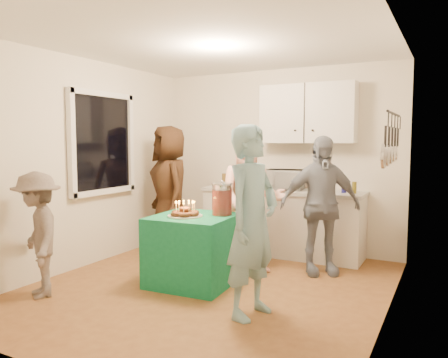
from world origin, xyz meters
The scene contains 19 objects.
floor centered at (0.00, 0.00, 0.00)m, with size 4.00×4.00×0.00m, color brown.
ceiling centered at (0.00, 0.00, 2.60)m, with size 4.00×4.00×0.00m, color white.
back_wall centered at (0.00, 2.00, 1.30)m, with size 3.60×3.60×0.00m, color silver.
left_wall centered at (-1.80, 0.00, 1.30)m, with size 4.00×4.00×0.00m, color silver.
right_wall centered at (1.80, 0.00, 1.30)m, with size 4.00×4.00×0.00m, color silver.
window_night centered at (-1.77, 0.30, 1.55)m, with size 0.04×1.00×1.20m, color black.
counter centered at (0.20, 1.70, 0.43)m, with size 2.20×0.58×0.86m, color white.
countertop centered at (0.20, 1.70, 0.89)m, with size 2.24×0.62×0.05m, color beige.
upper_cabinet centered at (0.50, 1.85, 1.95)m, with size 1.30×0.30×0.80m, color white.
pot_rack centered at (1.72, 0.70, 1.60)m, with size 0.12×1.00×0.60m, color black.
microwave centered at (0.24, 1.70, 1.05)m, with size 0.50×0.34×0.28m, color white.
party_table centered at (-0.22, 0.04, 0.38)m, with size 0.85×0.85×0.76m, color #117246.
donut_cake centered at (-0.27, -0.05, 0.85)m, with size 0.38×0.38×0.18m, color #381C0C, non-canonical shape.
punch_jar centered at (0.04, 0.23, 0.93)m, with size 0.22×0.22×0.34m, color #B41E0E.
man_birthday centered at (0.72, -0.47, 0.86)m, with size 0.63×0.41×1.73m, color #7CA9B5.
woman_back_left centered at (-1.30, 1.15, 0.90)m, with size 0.88×0.57×1.79m, color #512F17.
woman_back_center centered at (0.16, 0.73, 0.86)m, with size 0.84×0.65×1.73m, color #FF9485.
woman_back_right centered at (0.91, 1.06, 0.82)m, with size 0.96×0.40×1.64m, color #0F1932.
child_near_left centered at (-1.40, -1.03, 0.64)m, with size 0.82×0.47×1.27m, color #594D47.
Camera 1 is at (2.29, -3.99, 1.58)m, focal length 35.00 mm.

